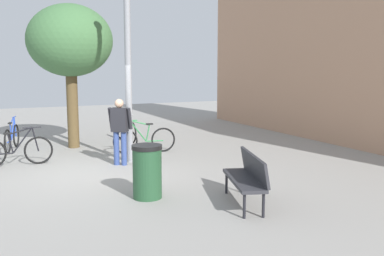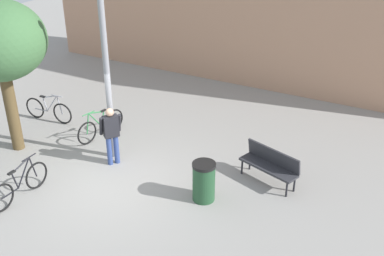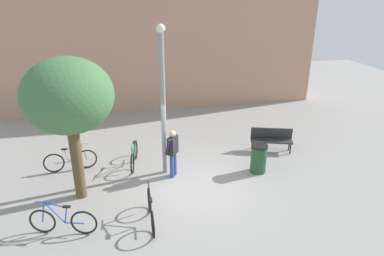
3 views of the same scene
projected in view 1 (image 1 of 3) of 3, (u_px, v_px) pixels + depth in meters
name	position (u px, v px, depth m)	size (l,w,h in m)	color
ground_plane	(90.00, 173.00, 10.21)	(36.00, 36.00, 0.00)	gray
building_facade	(376.00, 1.00, 13.30)	(16.63, 2.00, 8.90)	tan
lamppost	(128.00, 55.00, 10.99)	(0.28, 0.28, 5.01)	gray
person_by_lamppost	(120.00, 127.00, 10.89)	(0.53, 0.61, 1.67)	#334784
park_bench	(248.00, 175.00, 7.79)	(1.67, 0.94, 0.92)	#2D2D33
plaza_tree	(70.00, 42.00, 12.99)	(2.53, 2.53, 4.31)	brown
bicycle_silver	(126.00, 130.00, 14.55)	(1.81, 0.20, 0.97)	black
bicycle_green	(144.00, 140.00, 12.54)	(0.35, 1.79, 0.97)	black
bicycle_black	(16.00, 151.00, 10.86)	(0.08, 1.81, 0.97)	black
bicycle_blue	(12.00, 137.00, 12.92)	(1.76, 0.52, 0.97)	black
trash_bin	(147.00, 171.00, 8.18)	(0.57, 0.57, 1.02)	#234C2D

